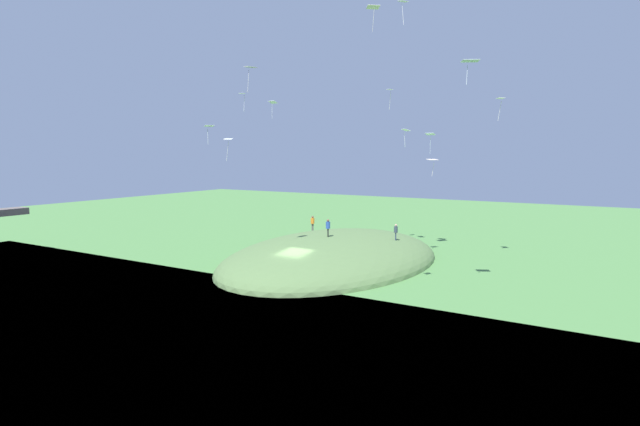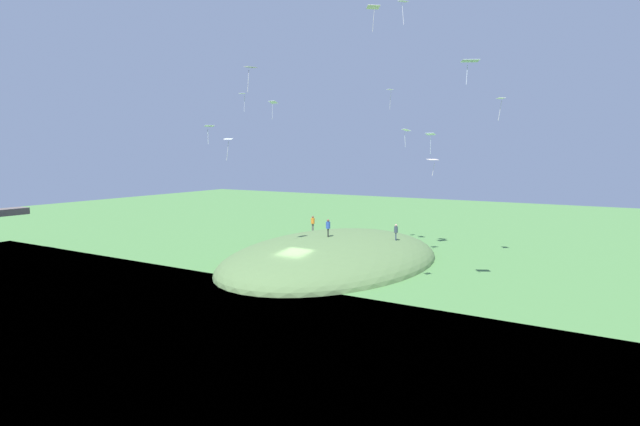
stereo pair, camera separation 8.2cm
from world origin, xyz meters
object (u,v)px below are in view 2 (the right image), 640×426
(kite_11, at_px, (273,103))
(kite_7, at_px, (403,3))
(kite_9, at_px, (250,69))
(kite_10, at_px, (433,160))
(person_with_child, at_px, (396,230))
(kite_12, at_px, (373,8))
(kite_5, at_px, (209,127))
(person_on_hilltop, at_px, (328,226))
(person_watching_kites, at_px, (313,221))
(kite_2, at_px, (406,131))
(kite_13, at_px, (501,100))
(kite_6, at_px, (228,141))
(kite_3, at_px, (431,135))
(mooring_post, at_px, (270,276))
(kite_4, at_px, (243,95))
(kite_1, at_px, (470,62))
(kite_8, at_px, (390,92))

(kite_11, bearing_deg, kite_7, -108.98)
(kite_9, relative_size, kite_10, 1.07)
(person_with_child, relative_size, kite_12, 0.69)
(kite_7, bearing_deg, kite_5, 102.91)
(person_on_hilltop, bearing_deg, person_watching_kites, 20.33)
(person_watching_kites, distance_m, kite_2, 14.49)
(kite_11, relative_size, kite_13, 0.96)
(kite_6, height_order, kite_9, kite_9)
(person_with_child, xyz_separation_m, kite_6, (-10.54, 12.04, 8.58))
(kite_3, bearing_deg, kite_2, 90.26)
(kite_7, height_order, kite_11, kite_7)
(person_on_hilltop, distance_m, mooring_post, 9.06)
(person_on_hilltop, bearing_deg, kite_4, 68.41)
(kite_3, xyz_separation_m, kite_10, (0.49, -0.15, -2.70))
(kite_7, xyz_separation_m, mooring_post, (-8.96, 7.60, -22.65))
(kite_3, bearing_deg, person_watching_kites, 122.39)
(kite_1, relative_size, kite_11, 0.84)
(person_with_child, bearing_deg, kite_5, 92.26)
(kite_10, xyz_separation_m, kite_13, (-4.16, -7.77, 5.71))
(kite_6, relative_size, kite_9, 1.00)
(kite_2, relative_size, kite_6, 0.99)
(kite_8, bearing_deg, kite_1, -141.28)
(person_with_child, relative_size, person_watching_kites, 0.97)
(kite_7, xyz_separation_m, kite_13, (8.23, -6.62, -7.63))
(kite_3, relative_size, kite_10, 1.20)
(kite_5, relative_size, kite_13, 0.89)
(person_with_child, bearing_deg, kite_13, -87.63)
(kite_8, xyz_separation_m, kite_12, (-9.06, -2.09, 6.30))
(person_with_child, height_order, kite_5, kite_5)
(kite_8, bearing_deg, kite_3, -69.27)
(kite_6, xyz_separation_m, kite_13, (14.79, -20.55, 3.88))
(kite_1, distance_m, kite_7, 11.02)
(kite_7, xyz_separation_m, kite_9, (-9.30, 9.07, -5.95))
(kite_2, xyz_separation_m, kite_11, (-5.61, 14.12, 3.28))
(kite_5, xyz_separation_m, kite_7, (4.21, -18.38, 10.03))
(person_watching_kites, relative_size, kite_5, 0.88)
(person_with_child, xyz_separation_m, kite_10, (8.41, -0.74, 6.74))
(kite_4, relative_size, kite_7, 0.90)
(kite_6, distance_m, kite_13, 25.62)
(person_on_hilltop, relative_size, kite_1, 1.00)
(kite_11, bearing_deg, kite_2, -68.32)
(kite_2, bearing_deg, kite_6, 151.99)
(mooring_post, bearing_deg, person_with_child, -23.77)
(kite_1, distance_m, kite_2, 21.05)
(kite_11, bearing_deg, person_on_hilltop, -121.04)
(kite_4, distance_m, kite_13, 25.28)
(kite_2, xyz_separation_m, kite_5, (-16.10, 14.26, 0.08))
(kite_3, bearing_deg, kite_7, -173.76)
(kite_9, xyz_separation_m, kite_13, (17.53, -15.68, -1.68))
(person_with_child, bearing_deg, person_on_hilltop, 107.14)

